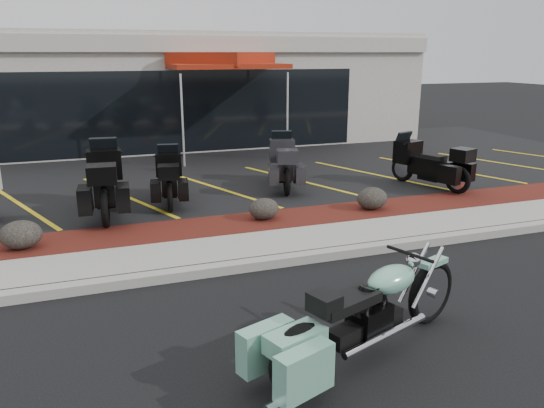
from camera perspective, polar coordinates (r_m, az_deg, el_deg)
name	(u,v)px	position (r m, az deg, el deg)	size (l,w,h in m)	color
ground	(310,286)	(7.97, 4.09, -8.76)	(90.00, 90.00, 0.00)	black
curb	(288,260)	(8.70, 1.73, -5.99)	(24.00, 0.25, 0.15)	gray
sidewalk	(274,245)	(9.31, 0.18, -4.48)	(24.00, 1.20, 0.15)	gray
mulch_bed	(253,225)	(10.39, -2.05, -2.27)	(24.00, 1.20, 0.16)	#3A170D
upper_lot	(197,170)	(15.45, -8.09, 3.64)	(26.00, 9.60, 0.15)	black
dealership_building	(162,88)	(21.33, -11.78, 12.07)	(18.00, 8.16, 4.00)	#9B948C
boulder_left	(21,235)	(9.81, -25.40, -3.01)	(0.68, 0.57, 0.48)	black
boulder_mid	(264,209)	(10.42, -0.88, -0.52)	(0.60, 0.50, 0.42)	black
boulder_right	(372,198)	(11.30, 10.72, 0.61)	(0.66, 0.55, 0.46)	black
hero_cruiser	(431,283)	(6.98, 16.77, -8.14)	(3.16, 0.80, 1.11)	#7ABDA1
touring_black_front	(106,170)	(12.06, -17.47, 3.47)	(2.49, 0.95, 1.45)	black
touring_black_mid	(169,169)	(12.48, -11.03, 3.71)	(2.04, 0.78, 1.19)	black
touring_grey	(281,155)	(13.66, 1.03, 5.26)	(2.21, 0.85, 1.29)	#28282D
touring_black_rear	(403,157)	(13.90, 13.93, 4.96)	(2.20, 0.84, 1.28)	black
traffic_cone	(168,162)	(15.09, -11.13, 4.49)	(0.35, 0.35, 0.51)	red
popup_canopy	(222,62)	(17.23, -5.42, 14.96)	(3.55, 3.55, 3.19)	silver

